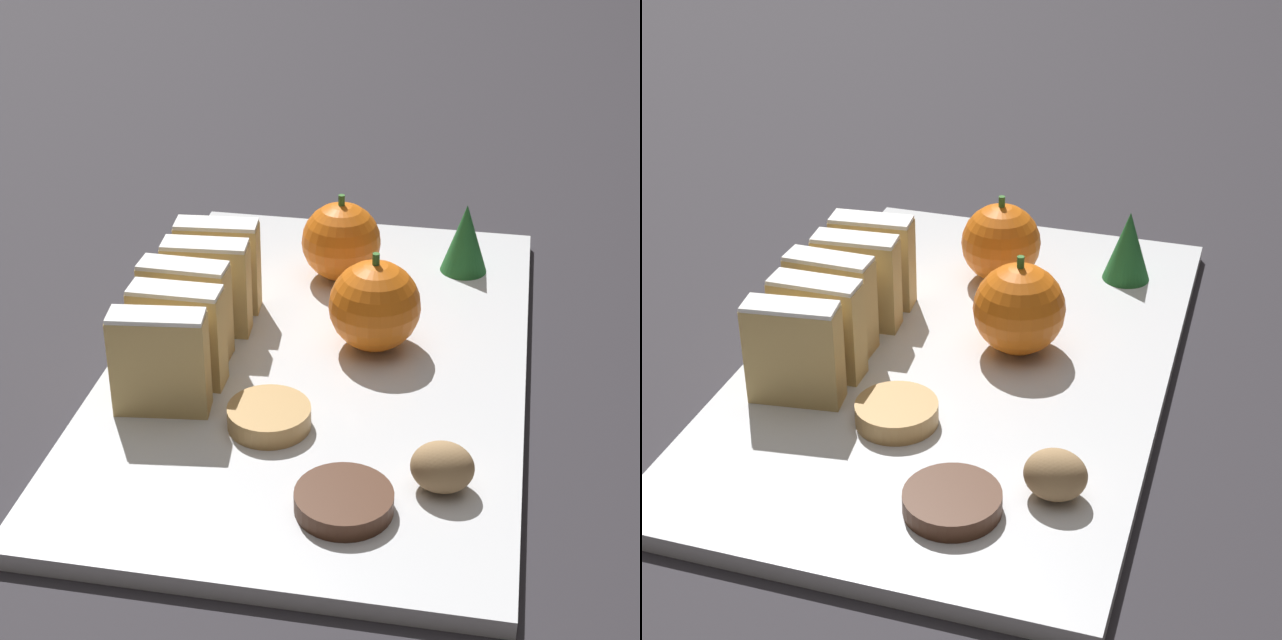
{
  "view_description": "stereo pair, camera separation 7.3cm",
  "coord_description": "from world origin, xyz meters",
  "views": [
    {
      "loc": [
        0.12,
        -0.62,
        0.4
      ],
      "look_at": [
        0.0,
        0.0,
        0.04
      ],
      "focal_mm": 60.0,
      "sensor_mm": 36.0,
      "label": 1
    },
    {
      "loc": [
        0.19,
        -0.61,
        0.4
      ],
      "look_at": [
        0.0,
        0.0,
        0.04
      ],
      "focal_mm": 60.0,
      "sensor_mm": 36.0,
      "label": 2
    }
  ],
  "objects": [
    {
      "name": "serving_platter",
      "position": [
        0.0,
        0.0,
        0.01
      ],
      "size": [
        0.28,
        0.46,
        0.01
      ],
      "color": "silver",
      "rests_on": "ground_plane"
    },
    {
      "name": "orange_far",
      "position": [
        -0.01,
        0.12,
        0.04
      ],
      "size": [
        0.06,
        0.06,
        0.07
      ],
      "color": "orange",
      "rests_on": "serving_platter"
    },
    {
      "name": "evergreen_sprig",
      "position": [
        0.09,
        0.15,
        0.04
      ],
      "size": [
        0.04,
        0.04,
        0.06
      ],
      "color": "#23662D",
      "rests_on": "serving_platter"
    },
    {
      "name": "walnut",
      "position": [
        0.1,
        -0.13,
        0.03
      ],
      "size": [
        0.04,
        0.03,
        0.03
      ],
      "color": "#9E7A51",
      "rests_on": "serving_platter"
    },
    {
      "name": "ground_plane",
      "position": [
        0.0,
        0.0,
        0.0
      ],
      "size": [
        6.0,
        6.0,
        0.0
      ],
      "primitive_type": "plane",
      "color": "#28262B"
    },
    {
      "name": "gingerbread_cookie",
      "position": [
        -0.02,
        -0.09,
        0.02
      ],
      "size": [
        0.05,
        0.05,
        0.01
      ],
      "color": "tan",
      "rests_on": "serving_platter"
    },
    {
      "name": "stollen_slice_fifth",
      "position": [
        -0.09,
        0.06,
        0.05
      ],
      "size": [
        0.06,
        0.03,
        0.07
      ],
      "color": "tan",
      "rests_on": "serving_platter"
    },
    {
      "name": "stollen_slice_fourth",
      "position": [
        -0.09,
        0.02,
        0.05
      ],
      "size": [
        0.06,
        0.03,
        0.07
      ],
      "color": "tan",
      "rests_on": "serving_platter"
    },
    {
      "name": "stollen_slice_third",
      "position": [
        -0.09,
        -0.01,
        0.05
      ],
      "size": [
        0.06,
        0.02,
        0.07
      ],
      "color": "tan",
      "rests_on": "serving_platter"
    },
    {
      "name": "orange_near",
      "position": [
        0.03,
        0.02,
        0.04
      ],
      "size": [
        0.06,
        0.06,
        0.07
      ],
      "color": "orange",
      "rests_on": "serving_platter"
    },
    {
      "name": "chocolate_cookie",
      "position": [
        0.04,
        -0.16,
        0.02
      ],
      "size": [
        0.06,
        0.06,
        0.01
      ],
      "color": "#472819",
      "rests_on": "serving_platter"
    },
    {
      "name": "stollen_slice_second",
      "position": [
        -0.09,
        -0.05,
        0.05
      ],
      "size": [
        0.06,
        0.02,
        0.07
      ],
      "color": "tan",
      "rests_on": "serving_platter"
    },
    {
      "name": "stollen_slice_front",
      "position": [
        -0.09,
        -0.08,
        0.05
      ],
      "size": [
        0.06,
        0.03,
        0.07
      ],
      "color": "tan",
      "rests_on": "serving_platter"
    }
  ]
}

